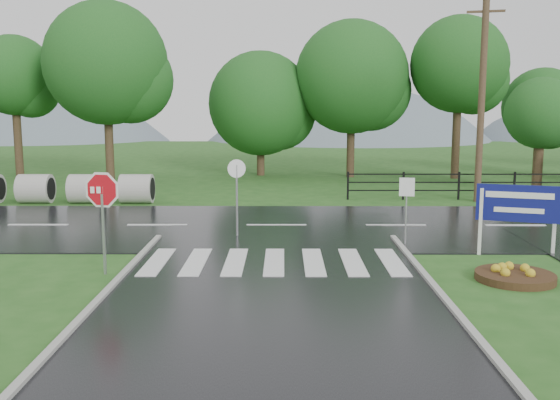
{
  "coord_description": "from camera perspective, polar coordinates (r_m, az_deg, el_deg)",
  "views": [
    {
      "loc": [
        0.22,
        -10.5,
        4.01
      ],
      "look_at": [
        0.14,
        6.0,
        1.5
      ],
      "focal_mm": 40.0,
      "sensor_mm": 36.0,
      "label": 1
    }
  ],
  "objects": [
    {
      "name": "flower_bed",
      "position": [
        15.48,
        20.69,
        -6.42
      ],
      "size": [
        1.8,
        1.8,
        0.36
      ],
      "color": "#332111",
      "rests_on": "ground"
    },
    {
      "name": "reg_sign_round",
      "position": [
        18.97,
        -3.97,
        1.03
      ],
      "size": [
        0.54,
        0.17,
        2.4
      ],
      "color": "#939399",
      "rests_on": "ground"
    },
    {
      "name": "crosswalk",
      "position": [
        15.99,
        -0.52,
        -5.65
      ],
      "size": [
        6.5,
        2.8,
        0.02
      ],
      "color": "silver",
      "rests_on": "ground"
    },
    {
      "name": "stop_sign",
      "position": [
        15.26,
        -15.95,
        0.12
      ],
      "size": [
        1.14,
        0.27,
        2.63
      ],
      "color": "#939399",
      "rests_on": "ground"
    },
    {
      "name": "entrance_tree_left",
      "position": [
        30.25,
        22.75,
        7.29
      ],
      "size": [
        3.17,
        3.17,
        5.26
      ],
      "color": "#3D2B1C",
      "rests_on": "ground"
    },
    {
      "name": "utility_pole_east",
      "position": [
        27.25,
        17.96,
        8.79
      ],
      "size": [
        1.47,
        0.46,
        8.41
      ],
      "color": "#473523",
      "rests_on": "ground"
    },
    {
      "name": "estate_billboard",
      "position": [
        17.9,
        20.97,
        -0.6
      ],
      "size": [
        2.11,
        0.72,
        1.91
      ],
      "color": "silver",
      "rests_on": "ground"
    },
    {
      "name": "culvert_pipes",
      "position": [
        28.1,
        -23.45,
        0.96
      ],
      "size": [
        11.8,
        1.2,
        1.2
      ],
      "color": "#9E9B93",
      "rests_on": "ground"
    },
    {
      "name": "treeline",
      "position": [
        34.74,
        1.57,
        2.02
      ],
      "size": [
        83.2,
        5.2,
        10.0
      ],
      "color": "#18501A",
      "rests_on": "ground"
    },
    {
      "name": "reg_sign_small",
      "position": [
        18.25,
        11.5,
        0.28
      ],
      "size": [
        0.43,
        0.1,
        1.96
      ],
      "color": "#939399",
      "rests_on": "ground"
    },
    {
      "name": "ground",
      "position": [
        11.24,
        -0.89,
        -12.25
      ],
      "size": [
        120.0,
        120.0,
        0.0
      ],
      "primitive_type": "plane",
      "color": "#26571D",
      "rests_on": "ground"
    },
    {
      "name": "hills",
      "position": [
        78.05,
        2.7,
        -5.86
      ],
      "size": [
        102.0,
        48.0,
        48.0
      ],
      "color": "slate",
      "rests_on": "ground"
    },
    {
      "name": "fence_west",
      "position": [
        27.74,
        16.04,
        1.51
      ],
      "size": [
        9.58,
        0.08,
        1.2
      ],
      "color": "black",
      "rests_on": "ground"
    },
    {
      "name": "main_road",
      "position": [
        20.89,
        -0.33,
        -2.42
      ],
      "size": [
        90.0,
        8.0,
        0.04
      ],
      "primitive_type": "cube",
      "color": "black",
      "rests_on": "ground"
    }
  ]
}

